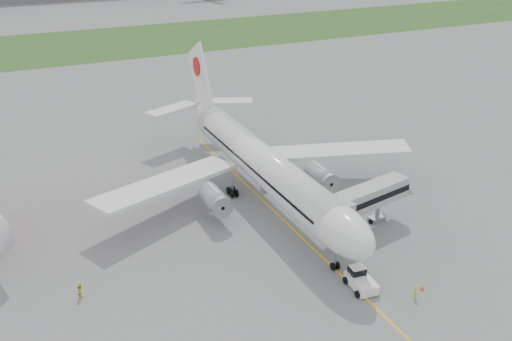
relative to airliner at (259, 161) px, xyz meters
name	(u,v)px	position (x,y,z in m)	size (l,w,h in m)	color
ground	(275,212)	(0.00, -4.87, -5.66)	(600.00, 600.00, 0.00)	slate
apron_markings	(293,229)	(0.00, -9.87, -5.66)	(70.00, 70.00, 0.04)	yellow
grass_strip	(98,43)	(0.00, 115.13, -5.65)	(600.00, 50.00, 0.02)	#2A5921
airliner	(259,161)	(0.00, 0.00, 0.00)	(48.13, 53.95, 17.88)	white
pushback_tug	(360,279)	(0.64, -23.81, -4.73)	(2.98, 4.14, 2.02)	white
jet_bridge	(364,199)	(7.73, -14.02, -1.17)	(12.96, 6.12, 6.07)	#ABABAD
safety_cone_left	(357,293)	(-0.50, -24.90, -5.42)	(0.35, 0.35, 0.49)	#FF4D0D
safety_cone_right	(422,288)	(6.33, -27.22, -5.37)	(0.42, 0.42, 0.58)	#FF4D0D
ground_crew_near	(415,292)	(4.60, -28.05, -4.84)	(0.60, 0.39, 1.64)	#A8ED27
ground_crew_far	(81,291)	(-26.88, -12.91, -4.80)	(0.84, 0.65, 1.72)	#BED423
distant_aircraft_right	(211,0)	(65.50, 188.49, -5.66)	(28.22, 24.90, 10.79)	white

